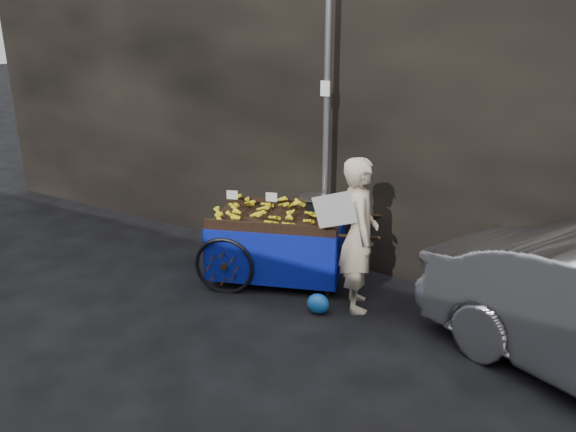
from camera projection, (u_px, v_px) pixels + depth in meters
The scene contains 6 objects.
ground at pixel (249, 304), 6.63m from camera, with size 80.00×80.00×0.00m, color black.
building_wall at pixel (377, 72), 7.72m from camera, with size 13.50×2.00×5.00m.
street_pole at pixel (326, 121), 6.87m from camera, with size 0.12×0.10×4.00m.
banana_cart at pixel (273, 223), 7.09m from camera, with size 2.42×1.69×1.21m.
vendor at pixel (359, 235), 6.29m from camera, with size 0.87×0.78×1.78m.
plastic_bag at pixel (318, 304), 6.39m from camera, with size 0.26×0.21×0.23m, color #1758AE.
Camera 1 is at (3.47, -4.82, 3.15)m, focal length 35.00 mm.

